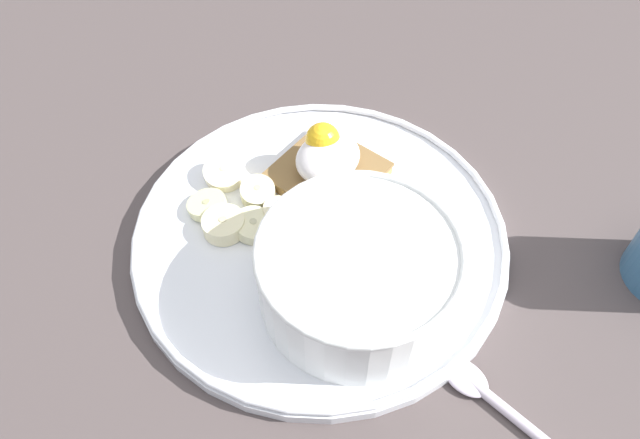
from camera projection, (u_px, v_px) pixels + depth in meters
ground_plane at (320, 248)px, 52.58cm from camera, size 120.00×120.00×2.00cm
plate at (320, 236)px, 51.15cm from camera, size 30.69×30.69×1.60cm
oatmeal_bowl at (358, 273)px, 45.05cm from camera, size 14.90×14.90×6.18cm
toast_slice at (328, 173)px, 54.16cm from camera, size 8.81×8.81×1.21cm
poached_egg at (327, 154)px, 52.61cm from camera, size 5.91×5.15×3.88cm
banana_slice_front at (207, 205)px, 52.15cm from camera, size 3.69×3.77×1.44cm
banana_slice_left at (258, 193)px, 52.63cm from camera, size 4.22×4.27×1.89cm
banana_slice_back at (279, 212)px, 51.58cm from camera, size 3.69×3.76×1.50cm
banana_slice_right at (224, 173)px, 54.14cm from camera, size 5.13×5.09×1.78cm
banana_slice_inner at (254, 225)px, 50.76cm from camera, size 4.19×4.26×1.51cm
banana_slice_outer at (224, 225)px, 50.71cm from camera, size 4.24×4.27×1.49cm
spoon at (500, 405)px, 42.86cm from camera, size 2.53×12.71×0.80cm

